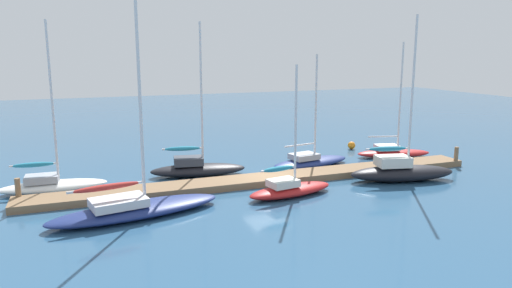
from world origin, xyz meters
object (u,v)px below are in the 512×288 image
object	(u,v)px
sailboat_0	(52,183)
sailboat_2	(197,167)
sailboat_1	(134,206)
mooring_buoy_orange	(352,145)
sailboat_6	(393,151)
sailboat_3	(290,188)
sailboat_4	(310,160)
sailboat_5	(401,170)

from	to	relation	value
sailboat_0	sailboat_2	distance (m)	8.50
sailboat_1	mooring_buoy_orange	xyz separation A→B (m)	(18.36, 10.03, -0.24)
sailboat_2	sailboat_1	bearing A→B (deg)	-117.42
sailboat_6	mooring_buoy_orange	size ratio (longest dim) A/B	13.85
sailboat_3	sailboat_4	xyz separation A→B (m)	(4.18, 5.64, -0.06)
sailboat_5	sailboat_6	size ratio (longest dim) A/B	1.17
sailboat_0	sailboat_4	size ratio (longest dim) A/B	1.24
sailboat_0	sailboat_2	size ratio (longest dim) A/B	0.99
sailboat_2	sailboat_5	size ratio (longest dim) A/B	0.97
sailboat_2	sailboat_3	xyz separation A→B (m)	(3.72, -5.97, -0.09)
sailboat_5	sailboat_6	world-z (taller)	sailboat_5
sailboat_3	sailboat_6	bearing A→B (deg)	18.15
sailboat_1	mooring_buoy_orange	size ratio (longest dim) A/B	22.88
sailboat_1	sailboat_2	size ratio (longest dim) A/B	1.46
sailboat_3	sailboat_6	distance (m)	12.80
sailboat_0	sailboat_1	xyz separation A→B (m)	(3.86, -5.85, 0.05)
sailboat_1	sailboat_6	bearing A→B (deg)	7.35
sailboat_1	sailboat_0	bearing A→B (deg)	112.84
sailboat_2	sailboat_4	size ratio (longest dim) A/B	1.25
sailboat_1	mooring_buoy_orange	distance (m)	20.92
sailboat_4	mooring_buoy_orange	distance (m)	7.09
sailboat_1	sailboat_4	bearing A→B (deg)	14.94
sailboat_2	sailboat_0	bearing A→B (deg)	-168.03
sailboat_2	sailboat_4	bearing A→B (deg)	6.44
mooring_buoy_orange	sailboat_4	bearing A→B (deg)	-145.31
mooring_buoy_orange	sailboat_2	bearing A→B (deg)	-164.87
sailboat_4	sailboat_1	bearing A→B (deg)	-164.94
sailboat_1	sailboat_4	world-z (taller)	sailboat_1
sailboat_5	sailboat_4	bearing A→B (deg)	135.81
sailboat_3	mooring_buoy_orange	world-z (taller)	sailboat_3
mooring_buoy_orange	sailboat_1	bearing A→B (deg)	-151.35
sailboat_6	sailboat_3	bearing A→B (deg)	-137.85
sailboat_3	mooring_buoy_orange	size ratio (longest dim) A/B	11.64
sailboat_0	sailboat_3	world-z (taller)	sailboat_0
sailboat_1	sailboat_5	world-z (taller)	sailboat_1
mooring_buoy_orange	sailboat_0	bearing A→B (deg)	-169.34
sailboat_0	sailboat_2	xyz separation A→B (m)	(8.49, 0.47, 0.06)
sailboat_1	sailboat_3	distance (m)	8.36
sailboat_0	mooring_buoy_orange	size ratio (longest dim) A/B	15.49
sailboat_1	sailboat_5	bearing A→B (deg)	-8.01
sailboat_2	mooring_buoy_orange	world-z (taller)	sailboat_2
sailboat_3	sailboat_5	bearing A→B (deg)	-7.07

